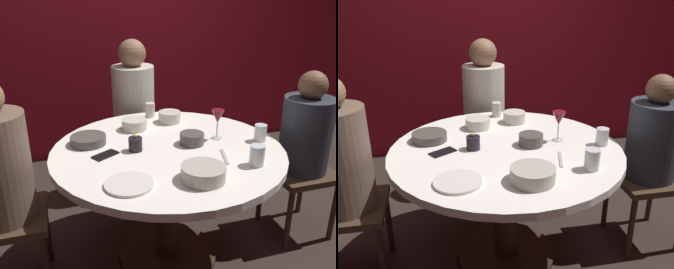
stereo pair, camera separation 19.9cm
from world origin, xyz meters
The scene contains 19 objects.
ground_plane centered at (0.00, 0.00, 0.00)m, with size 8.00×8.00×0.00m, color #2D231E.
back_wall centered at (0.00, 1.74, 1.30)m, with size 6.00×0.10×2.60m, color maroon.
dining_table centered at (0.00, 0.00, 0.58)m, with size 1.29×1.29×0.74m.
seated_diner_left centered at (-0.88, 0.00, 0.73)m, with size 0.40×0.40×1.19m.
seated_diner_back centered at (0.00, 0.91, 0.75)m, with size 0.40×0.40×1.22m.
seated_diner_right centered at (0.91, 0.00, 0.69)m, with size 0.40×0.40×1.11m.
candle_holder centered at (-0.18, 0.02, 0.78)m, with size 0.08×0.08×0.10m.
wine_glass centered at (0.32, 0.05, 0.87)m, with size 0.08×0.08×0.18m.
dinner_plate centered at (-0.29, -0.35, 0.75)m, with size 0.23×0.23×0.01m, color silver.
cell_phone centered at (-0.35, 0.00, 0.74)m, with size 0.07×0.14×0.01m, color black.
bowl_serving_large centered at (0.05, -0.40, 0.77)m, with size 0.21×0.21×0.07m, color #B2ADA3.
bowl_salad_center centered at (-0.12, 0.34, 0.77)m, with size 0.16×0.16×0.07m, color beige.
bowl_small_white centered at (0.15, 0.01, 0.77)m, with size 0.14×0.14×0.07m, color #4C4742.
bowl_sauce_side centered at (0.14, 0.40, 0.77)m, with size 0.15×0.15×0.07m, color beige.
bowl_rice_portion centered at (-0.42, 0.19, 0.76)m, with size 0.20×0.20×0.05m, color #4C4742.
cup_near_candle centered at (0.54, -0.06, 0.79)m, with size 0.07×0.07×0.10m, color silver.
cup_by_left_diner centered at (0.36, -0.33, 0.79)m, with size 0.08×0.08×0.11m, color silver.
cup_by_right_diner centered at (0.04, 0.54, 0.79)m, with size 0.06×0.06×0.10m, color beige.
fork_near_plate centered at (0.25, -0.20, 0.74)m, with size 0.02×0.18×0.01m, color #B7B7BC.
Camera 2 is at (-0.35, -1.82, 1.56)m, focal length 38.86 mm.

